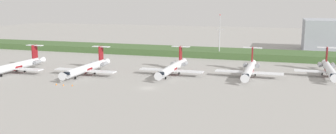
% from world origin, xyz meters
% --- Properties ---
extents(ground_plane, '(500.00, 500.00, 0.00)m').
position_xyz_m(ground_plane, '(0.00, 30.00, 0.00)').
color(ground_plane, '#9E9B96').
extents(grass_berm, '(320.00, 20.00, 3.01)m').
position_xyz_m(grass_berm, '(0.00, 71.38, 1.50)').
color(grass_berm, '#426033').
rests_on(grass_berm, ground).
extents(regional_jet_nearest, '(22.81, 31.00, 9.00)m').
position_xyz_m(regional_jet_nearest, '(-54.14, 8.45, 2.54)').
color(regional_jet_nearest, silver).
rests_on(regional_jet_nearest, ground).
extents(regional_jet_second, '(22.81, 31.00, 9.00)m').
position_xyz_m(regional_jet_second, '(-27.54, 12.56, 2.54)').
color(regional_jet_second, silver).
rests_on(regional_jet_second, ground).
extents(regional_jet_third, '(22.81, 31.00, 9.00)m').
position_xyz_m(regional_jet_third, '(1.18, 21.79, 2.54)').
color(regional_jet_third, silver).
rests_on(regional_jet_third, ground).
extents(regional_jet_fourth, '(22.81, 31.00, 9.00)m').
position_xyz_m(regional_jet_fourth, '(27.39, 26.57, 2.54)').
color(regional_jet_fourth, silver).
rests_on(regional_jet_fourth, ground).
extents(regional_jet_fifth, '(22.81, 31.00, 9.00)m').
position_xyz_m(regional_jet_fifth, '(53.64, 35.31, 2.54)').
color(regional_jet_fifth, silver).
rests_on(regional_jet_fifth, ground).
extents(antenna_mast, '(4.40, 0.50, 19.89)m').
position_xyz_m(antenna_mast, '(10.19, 65.88, 8.31)').
color(antenna_mast, '#B2B2B7').
rests_on(antenna_mast, ground).
extents(safety_cone_front_marker, '(0.44, 0.44, 0.55)m').
position_xyz_m(safety_cone_front_marker, '(-28.71, -4.53, 0.28)').
color(safety_cone_front_marker, orange).
rests_on(safety_cone_front_marker, ground).
extents(safety_cone_mid_marker, '(0.44, 0.44, 0.55)m').
position_xyz_m(safety_cone_mid_marker, '(-25.98, -4.78, 0.28)').
color(safety_cone_mid_marker, orange).
rests_on(safety_cone_mid_marker, ground).
extents(safety_cone_rear_marker, '(0.44, 0.44, 0.55)m').
position_xyz_m(safety_cone_rear_marker, '(-23.19, -4.21, 0.28)').
color(safety_cone_rear_marker, orange).
rests_on(safety_cone_rear_marker, ground).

